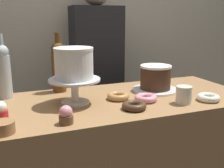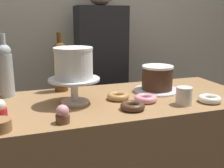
{
  "view_description": "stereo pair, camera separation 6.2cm",
  "coord_description": "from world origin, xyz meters",
  "px_view_note": "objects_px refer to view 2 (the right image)",
  "views": [
    {
      "loc": [
        -0.47,
        -1.2,
        1.32
      ],
      "look_at": [
        0.0,
        0.0,
        1.0
      ],
      "focal_mm": 42.73,
      "sensor_mm": 36.0,
      "label": 1
    },
    {
      "loc": [
        -0.41,
        -1.22,
        1.32
      ],
      "look_at": [
        0.0,
        0.0,
        1.0
      ],
      "focal_mm": 42.73,
      "sensor_mm": 36.0,
      "label": 2
    }
  ],
  "objects_px": {
    "chocolate_round_cake": "(157,78)",
    "donut_sugar": "(210,99)",
    "cupcake_strawberry": "(63,114)",
    "coffee_cup_ceramic": "(184,96)",
    "wine_bottle_amber": "(60,66)",
    "donut_maple": "(118,96)",
    "donut_chocolate": "(133,106)",
    "cookie_stack": "(0,125)",
    "cupcake_vanilla": "(0,109)",
    "barista_figure": "(101,82)",
    "cake_stand_pedestal": "(74,86)",
    "white_layer_cake": "(74,63)",
    "wine_bottle_clear": "(5,69)",
    "donut_pink": "(146,98)"
  },
  "relations": [
    {
      "from": "barista_figure",
      "to": "donut_maple",
      "type": "bearing_deg",
      "value": -99.12
    },
    {
      "from": "donut_chocolate",
      "to": "cookie_stack",
      "type": "height_order",
      "value": "cookie_stack"
    },
    {
      "from": "donut_maple",
      "to": "barista_figure",
      "type": "distance_m",
      "value": 0.7
    },
    {
      "from": "wine_bottle_clear",
      "to": "donut_pink",
      "type": "xyz_separation_m",
      "value": [
        0.65,
        -0.31,
        -0.13
      ]
    },
    {
      "from": "wine_bottle_clear",
      "to": "barista_figure",
      "type": "height_order",
      "value": "barista_figure"
    },
    {
      "from": "wine_bottle_clear",
      "to": "donut_sugar",
      "type": "height_order",
      "value": "wine_bottle_clear"
    },
    {
      "from": "chocolate_round_cake",
      "to": "coffee_cup_ceramic",
      "type": "distance_m",
      "value": 0.26
    },
    {
      "from": "wine_bottle_amber",
      "to": "cupcake_strawberry",
      "type": "relative_size",
      "value": 4.38
    },
    {
      "from": "cupcake_strawberry",
      "to": "wine_bottle_clear",
      "type": "bearing_deg",
      "value": 115.89
    },
    {
      "from": "white_layer_cake",
      "to": "wine_bottle_clear",
      "type": "relative_size",
      "value": 0.56
    },
    {
      "from": "cake_stand_pedestal",
      "to": "chocolate_round_cake",
      "type": "relative_size",
      "value": 1.41
    },
    {
      "from": "white_layer_cake",
      "to": "cupcake_strawberry",
      "type": "distance_m",
      "value": 0.3
    },
    {
      "from": "cupcake_strawberry",
      "to": "donut_sugar",
      "type": "distance_m",
      "value": 0.72
    },
    {
      "from": "cake_stand_pedestal",
      "to": "chocolate_round_cake",
      "type": "xyz_separation_m",
      "value": [
        0.48,
        0.07,
        -0.01
      ]
    },
    {
      "from": "wine_bottle_amber",
      "to": "donut_maple",
      "type": "relative_size",
      "value": 2.91
    },
    {
      "from": "donut_chocolate",
      "to": "donut_maple",
      "type": "xyz_separation_m",
      "value": [
        -0.01,
        0.16,
        0.0
      ]
    },
    {
      "from": "wine_bottle_amber",
      "to": "cookie_stack",
      "type": "relative_size",
      "value": 3.87
    },
    {
      "from": "cupcake_vanilla",
      "to": "cake_stand_pedestal",
      "type": "bearing_deg",
      "value": 13.57
    },
    {
      "from": "coffee_cup_ceramic",
      "to": "cupcake_strawberry",
      "type": "bearing_deg",
      "value": -175.45
    },
    {
      "from": "white_layer_cake",
      "to": "cupcake_strawberry",
      "type": "xyz_separation_m",
      "value": [
        -0.09,
        -0.23,
        -0.16
      ]
    },
    {
      "from": "cupcake_strawberry",
      "to": "coffee_cup_ceramic",
      "type": "bearing_deg",
      "value": 4.55
    },
    {
      "from": "donut_chocolate",
      "to": "donut_maple",
      "type": "distance_m",
      "value": 0.16
    },
    {
      "from": "donut_pink",
      "to": "coffee_cup_ceramic",
      "type": "distance_m",
      "value": 0.18
    },
    {
      "from": "cupcake_vanilla",
      "to": "donut_maple",
      "type": "bearing_deg",
      "value": 7.32
    },
    {
      "from": "cupcake_strawberry",
      "to": "barista_figure",
      "type": "distance_m",
      "value": 1.0
    },
    {
      "from": "chocolate_round_cake",
      "to": "donut_sugar",
      "type": "distance_m",
      "value": 0.31
    },
    {
      "from": "wine_bottle_clear",
      "to": "barista_figure",
      "type": "xyz_separation_m",
      "value": [
        0.64,
        0.45,
        -0.22
      ]
    },
    {
      "from": "cupcake_strawberry",
      "to": "cookie_stack",
      "type": "distance_m",
      "value": 0.23
    },
    {
      "from": "chocolate_round_cake",
      "to": "donut_sugar",
      "type": "bearing_deg",
      "value": -60.65
    },
    {
      "from": "donut_sugar",
      "to": "barista_figure",
      "type": "distance_m",
      "value": 0.92
    },
    {
      "from": "coffee_cup_ceramic",
      "to": "cupcake_vanilla",
      "type": "bearing_deg",
      "value": 172.7
    },
    {
      "from": "coffee_cup_ceramic",
      "to": "chocolate_round_cake",
      "type": "bearing_deg",
      "value": 91.74
    },
    {
      "from": "cupcake_strawberry",
      "to": "barista_figure",
      "type": "relative_size",
      "value": 0.05
    },
    {
      "from": "wine_bottle_clear",
      "to": "cookie_stack",
      "type": "bearing_deg",
      "value": -90.96
    },
    {
      "from": "donut_maple",
      "to": "donut_sugar",
      "type": "distance_m",
      "value": 0.45
    },
    {
      "from": "donut_maple",
      "to": "wine_bottle_amber",
      "type": "bearing_deg",
      "value": 134.07
    },
    {
      "from": "cupcake_vanilla",
      "to": "donut_chocolate",
      "type": "xyz_separation_m",
      "value": [
        0.56,
        -0.09,
        -0.02
      ]
    },
    {
      "from": "cupcake_strawberry",
      "to": "coffee_cup_ceramic",
      "type": "height_order",
      "value": "coffee_cup_ceramic"
    },
    {
      "from": "cupcake_strawberry",
      "to": "donut_chocolate",
      "type": "distance_m",
      "value": 0.33
    },
    {
      "from": "donut_chocolate",
      "to": "white_layer_cake",
      "type": "bearing_deg",
      "value": 142.9
    },
    {
      "from": "coffee_cup_ceramic",
      "to": "donut_pink",
      "type": "bearing_deg",
      "value": 147.45
    },
    {
      "from": "cupcake_vanilla",
      "to": "coffee_cup_ceramic",
      "type": "distance_m",
      "value": 0.82
    },
    {
      "from": "barista_figure",
      "to": "wine_bottle_clear",
      "type": "bearing_deg",
      "value": -144.89
    },
    {
      "from": "donut_chocolate",
      "to": "cupcake_vanilla",
      "type": "bearing_deg",
      "value": 170.45
    },
    {
      "from": "donut_pink",
      "to": "white_layer_cake",
      "type": "bearing_deg",
      "value": 165.47
    },
    {
      "from": "donut_chocolate",
      "to": "donut_maple",
      "type": "bearing_deg",
      "value": 93.71
    },
    {
      "from": "cake_stand_pedestal",
      "to": "white_layer_cake",
      "type": "height_order",
      "value": "white_layer_cake"
    },
    {
      "from": "white_layer_cake",
      "to": "cupcake_strawberry",
      "type": "height_order",
      "value": "white_layer_cake"
    },
    {
      "from": "white_layer_cake",
      "to": "donut_pink",
      "type": "bearing_deg",
      "value": -14.53
    },
    {
      "from": "wine_bottle_amber",
      "to": "donut_sugar",
      "type": "bearing_deg",
      "value": -33.78
    }
  ]
}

